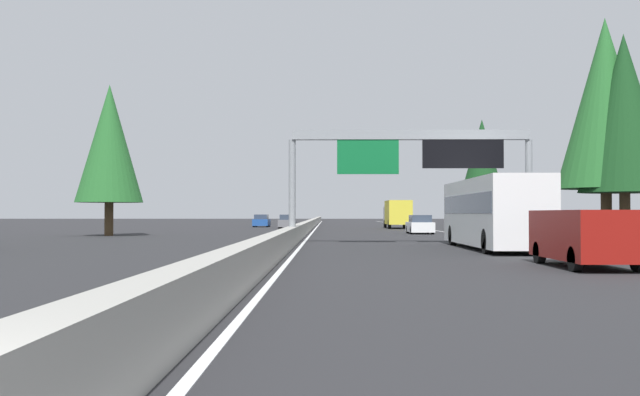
{
  "coord_description": "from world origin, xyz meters",
  "views": [
    {
      "loc": [
        -2.06,
        -1.58,
        1.59
      ],
      "look_at": [
        68.14,
        -0.8,
        3.06
      ],
      "focal_mm": 41.44,
      "sensor_mm": 36.0,
      "label": 1
    }
  ],
  "objects_px": {
    "sign_gantry_overhead": "(414,153)",
    "conifer_left_near": "(109,144)",
    "bus_far_center": "(492,211)",
    "oncoming_near": "(262,221)",
    "conifer_right_distant": "(483,174)",
    "sedan_far_right": "(420,225)",
    "oncoming_far": "(287,222)",
    "conifer_right_near": "(624,113)",
    "conifer_right_mid": "(605,103)",
    "minivan_mid_left": "(585,235)",
    "box_truck_mid_right": "(397,213)",
    "conifer_right_far": "(482,161)"
  },
  "relations": [
    {
      "from": "sign_gantry_overhead",
      "to": "conifer_left_near",
      "type": "height_order",
      "value": "conifer_left_near"
    },
    {
      "from": "bus_far_center",
      "to": "sign_gantry_overhead",
      "type": "bearing_deg",
      "value": 28.61
    },
    {
      "from": "oncoming_near",
      "to": "conifer_right_distant",
      "type": "relative_size",
      "value": 0.37
    },
    {
      "from": "sedan_far_right",
      "to": "oncoming_far",
      "type": "height_order",
      "value": "same"
    },
    {
      "from": "bus_far_center",
      "to": "conifer_right_near",
      "type": "height_order",
      "value": "conifer_right_near"
    },
    {
      "from": "bus_far_center",
      "to": "conifer_right_mid",
      "type": "relative_size",
      "value": 0.77
    },
    {
      "from": "sedan_far_right",
      "to": "conifer_right_mid",
      "type": "distance_m",
      "value": 16.36
    },
    {
      "from": "bus_far_center",
      "to": "oncoming_near",
      "type": "distance_m",
      "value": 56.18
    },
    {
      "from": "oncoming_near",
      "to": "conifer_right_near",
      "type": "bearing_deg",
      "value": 35.55
    },
    {
      "from": "oncoming_far",
      "to": "conifer_right_distant",
      "type": "height_order",
      "value": "conifer_right_distant"
    },
    {
      "from": "oncoming_near",
      "to": "conifer_right_distant",
      "type": "height_order",
      "value": "conifer_right_distant"
    },
    {
      "from": "oncoming_near",
      "to": "conifer_left_near",
      "type": "distance_m",
      "value": 36.09
    },
    {
      "from": "conifer_right_distant",
      "to": "conifer_left_near",
      "type": "relative_size",
      "value": 1.08
    },
    {
      "from": "minivan_mid_left",
      "to": "bus_far_center",
      "type": "distance_m",
      "value": 11.23
    },
    {
      "from": "oncoming_near",
      "to": "oncoming_far",
      "type": "xyz_separation_m",
      "value": [
        -7.24,
        -3.46,
        0.0
      ]
    },
    {
      "from": "minivan_mid_left",
      "to": "conifer_left_near",
      "type": "bearing_deg",
      "value": 37.27
    },
    {
      "from": "minivan_mid_left",
      "to": "oncoming_far",
      "type": "relative_size",
      "value": 1.14
    },
    {
      "from": "box_truck_mid_right",
      "to": "conifer_right_mid",
      "type": "height_order",
      "value": "conifer_right_mid"
    },
    {
      "from": "minivan_mid_left",
      "to": "conifer_right_far",
      "type": "distance_m",
      "value": 72.53
    },
    {
      "from": "conifer_right_near",
      "to": "sedan_far_right",
      "type": "bearing_deg",
      "value": 53.49
    },
    {
      "from": "bus_far_center",
      "to": "oncoming_far",
      "type": "relative_size",
      "value": 2.61
    },
    {
      "from": "sign_gantry_overhead",
      "to": "oncoming_near",
      "type": "relative_size",
      "value": 2.88
    },
    {
      "from": "sedan_far_right",
      "to": "conifer_right_mid",
      "type": "height_order",
      "value": "conifer_right_mid"
    },
    {
      "from": "conifer_left_near",
      "to": "conifer_right_far",
      "type": "bearing_deg",
      "value": -40.75
    },
    {
      "from": "oncoming_near",
      "to": "box_truck_mid_right",
      "type": "bearing_deg",
      "value": 61.23
    },
    {
      "from": "bus_far_center",
      "to": "oncoming_far",
      "type": "distance_m",
      "value": 48.29
    },
    {
      "from": "sign_gantry_overhead",
      "to": "conifer_left_near",
      "type": "distance_m",
      "value": 24.57
    },
    {
      "from": "conifer_right_mid",
      "to": "oncoming_far",
      "type": "bearing_deg",
      "value": 37.67
    },
    {
      "from": "sedan_far_right",
      "to": "conifer_right_far",
      "type": "relative_size",
      "value": 0.33
    },
    {
      "from": "box_truck_mid_right",
      "to": "conifer_right_mid",
      "type": "bearing_deg",
      "value": -158.51
    },
    {
      "from": "box_truck_mid_right",
      "to": "conifer_left_near",
      "type": "relative_size",
      "value": 0.79
    },
    {
      "from": "oncoming_near",
      "to": "conifer_right_near",
      "type": "relative_size",
      "value": 0.33
    },
    {
      "from": "oncoming_far",
      "to": "conifer_left_near",
      "type": "relative_size",
      "value": 0.41
    },
    {
      "from": "conifer_right_near",
      "to": "conifer_right_distant",
      "type": "distance_m",
      "value": 54.18
    },
    {
      "from": "conifer_right_distant",
      "to": "conifer_left_near",
      "type": "xyz_separation_m",
      "value": [
        -50.5,
        37.26,
        -0.55
      ]
    },
    {
      "from": "minivan_mid_left",
      "to": "sedan_far_right",
      "type": "height_order",
      "value": "minivan_mid_left"
    },
    {
      "from": "conifer_right_near",
      "to": "conifer_right_far",
      "type": "xyz_separation_m",
      "value": [
        44.31,
        0.13,
        -0.01
      ]
    },
    {
      "from": "bus_far_center",
      "to": "box_truck_mid_right",
      "type": "bearing_deg",
      "value": -0.03
    },
    {
      "from": "sign_gantry_overhead",
      "to": "bus_far_center",
      "type": "bearing_deg",
      "value": -151.39
    },
    {
      "from": "minivan_mid_left",
      "to": "sedan_far_right",
      "type": "distance_m",
      "value": 36.03
    },
    {
      "from": "bus_far_center",
      "to": "conifer_right_mid",
      "type": "height_order",
      "value": "conifer_right_mid"
    },
    {
      "from": "conifer_right_distant",
      "to": "conifer_right_far",
      "type": "bearing_deg",
      "value": 167.29
    },
    {
      "from": "bus_far_center",
      "to": "sedan_far_right",
      "type": "height_order",
      "value": "bus_far_center"
    },
    {
      "from": "bus_far_center",
      "to": "conifer_right_far",
      "type": "xyz_separation_m",
      "value": [
        59.99,
        -12.07,
        6.48
      ]
    },
    {
      "from": "minivan_mid_left",
      "to": "conifer_left_near",
      "type": "xyz_separation_m",
      "value": [
        30.51,
        23.22,
        5.63
      ]
    },
    {
      "from": "minivan_mid_left",
      "to": "box_truck_mid_right",
      "type": "height_order",
      "value": "box_truck_mid_right"
    },
    {
      "from": "sign_gantry_overhead",
      "to": "conifer_right_mid",
      "type": "distance_m",
      "value": 18.85
    },
    {
      "from": "sign_gantry_overhead",
      "to": "bus_far_center",
      "type": "relative_size",
      "value": 1.1
    },
    {
      "from": "sign_gantry_overhead",
      "to": "conifer_right_near",
      "type": "relative_size",
      "value": 0.94
    },
    {
      "from": "conifer_right_mid",
      "to": "box_truck_mid_right",
      "type": "bearing_deg",
      "value": 21.49
    }
  ]
}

